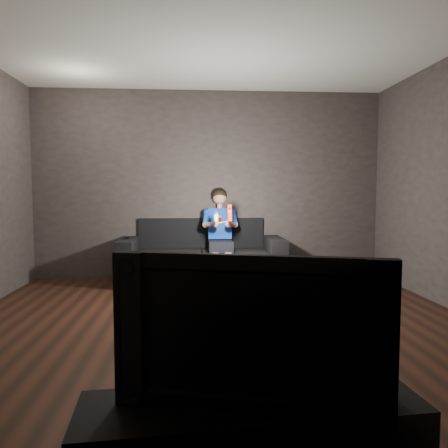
{
  "coord_description": "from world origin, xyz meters",
  "views": [
    {
      "loc": [
        -0.24,
        -3.85,
        1.26
      ],
      "look_at": [
        0.15,
        1.55,
        0.85
      ],
      "focal_mm": 35.0,
      "sensor_mm": 36.0,
      "label": 1
    }
  ],
  "objects": [
    {
      "name": "wii_remote_red",
      "position": [
        0.23,
        1.7,
        0.98
      ],
      "size": [
        0.06,
        0.08,
        0.22
      ],
      "color": "red",
      "rests_on": "child"
    },
    {
      "name": "tv",
      "position": [
        -0.02,
        -2.27,
        0.75
      ],
      "size": [
        0.99,
        0.38,
        0.57
      ],
      "primitive_type": "imported",
      "rotation": [
        0.0,
        0.0,
        -0.26
      ],
      "color": "black",
      "rests_on": "media_console"
    },
    {
      "name": "floor",
      "position": [
        0.0,
        0.0,
        0.0
      ],
      "size": [
        5.0,
        5.0,
        0.0
      ],
      "primitive_type": "plane",
      "color": "black",
      "rests_on": "ground"
    },
    {
      "name": "wii_console",
      "position": [
        0.5,
        -2.27,
        0.56
      ],
      "size": [
        0.05,
        0.15,
        0.2
      ],
      "primitive_type": "cube",
      "rotation": [
        0.0,
        0.0,
        -0.05
      ],
      "color": "silver",
      "rests_on": "media_console"
    },
    {
      "name": "sofa",
      "position": [
        -0.11,
        2.22,
        0.28
      ],
      "size": [
        2.25,
        0.97,
        0.87
      ],
      "color": "black",
      "rests_on": "floor"
    },
    {
      "name": "ceiling",
      "position": [
        0.0,
        0.0,
        2.7
      ],
      "size": [
        5.0,
        5.0,
        0.02
      ],
      "primitive_type": "cube",
      "color": "silver",
      "rests_on": "back_wall"
    },
    {
      "name": "wii_remote_black",
      "position": [
        -1.13,
        2.13,
        0.63
      ],
      "size": [
        0.05,
        0.17,
        0.03
      ],
      "color": "black",
      "rests_on": "sofa"
    },
    {
      "name": "back_wall",
      "position": [
        0.0,
        2.5,
        1.35
      ],
      "size": [
        5.0,
        0.04,
        2.7
      ],
      "primitive_type": "cube",
      "color": "#352E2D",
      "rests_on": "ground"
    },
    {
      "name": "nunchuk_white",
      "position": [
        0.06,
        1.7,
        0.93
      ],
      "size": [
        0.07,
        0.09,
        0.15
      ],
      "color": "silver",
      "rests_on": "child"
    },
    {
      "name": "child",
      "position": [
        0.14,
        2.16,
        0.75
      ],
      "size": [
        0.49,
        0.6,
        1.2
      ],
      "color": "black",
      "rests_on": "sofa"
    },
    {
      "name": "front_wall",
      "position": [
        0.0,
        -2.5,
        1.35
      ],
      "size": [
        5.0,
        0.04,
        2.7
      ],
      "primitive_type": "cube",
      "color": "#352E2D",
      "rests_on": "ground"
    },
    {
      "name": "coffee_table",
      "position": [
        0.15,
        0.87,
        0.39
      ],
      "size": [
        1.35,
        0.95,
        0.45
      ],
      "color": "black",
      "rests_on": "floor"
    }
  ]
}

